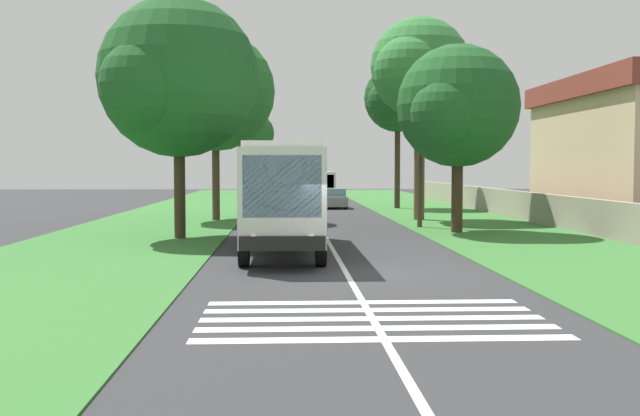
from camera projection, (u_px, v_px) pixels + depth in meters
ground at (346, 273)px, 21.54m from camera, size 160.00×160.00×0.00m
grass_verge_left at (149, 229)px, 36.12m from camera, size 120.00×8.00×0.04m
grass_verge_right at (490, 228)px, 36.87m from camera, size 120.00×8.00×0.04m
centre_line at (321, 229)px, 36.50m from camera, size 110.00×0.16×0.01m
coach_bus at (283, 191)px, 26.63m from camera, size 11.16×2.62×3.73m
zebra_crossing at (372, 319)px, 15.01m from camera, size 4.05×6.80×0.01m
trailing_car_0 at (283, 205)px, 46.06m from camera, size 4.30×1.78×1.43m
trailing_car_1 at (334, 199)px, 54.95m from camera, size 4.30×1.78×1.43m
trailing_car_2 at (286, 196)px, 60.97m from camera, size 4.30×1.78×1.43m
trailing_minibus_0 at (322, 182)px, 70.60m from camera, size 6.00×2.14×2.53m
roadside_tree_left_0 at (175, 81)px, 31.20m from camera, size 7.27×6.57×9.90m
roadside_tree_left_1 at (253, 135)px, 83.76m from camera, size 5.54×4.50×8.85m
roadside_tree_left_2 at (213, 95)px, 41.98m from camera, size 7.90×6.56×10.37m
roadside_tree_right_0 at (455, 109)px, 34.06m from camera, size 6.22×5.49×8.42m
roadside_tree_right_1 at (396, 100)px, 53.76m from camera, size 5.73×4.78×10.18m
roadside_tree_right_2 at (417, 71)px, 42.06m from camera, size 6.66×5.51×11.22m
utility_pole at (420, 148)px, 37.03m from camera, size 0.24×1.40×7.40m
roadside_wall at (527, 206)px, 41.97m from camera, size 70.00×0.40×1.57m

